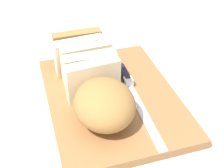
% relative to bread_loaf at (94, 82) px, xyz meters
% --- Properties ---
extents(ground_plane, '(3.00, 3.00, 0.00)m').
position_rel_bread_loaf_xyz_m(ground_plane, '(-0.00, -0.04, -0.06)').
color(ground_plane, beige).
extents(cutting_board, '(0.37, 0.28, 0.02)m').
position_rel_bread_loaf_xyz_m(cutting_board, '(-0.00, -0.04, -0.05)').
color(cutting_board, '#9E6B3D').
rests_on(cutting_board, ground_plane).
extents(bread_loaf, '(0.30, 0.13, 0.09)m').
position_rel_bread_loaf_xyz_m(bread_loaf, '(0.00, 0.00, 0.00)').
color(bread_loaf, '#A8753D').
rests_on(bread_loaf, cutting_board).
extents(bread_knife, '(0.27, 0.03, 0.02)m').
position_rel_bread_loaf_xyz_m(bread_knife, '(0.02, -0.08, -0.04)').
color(bread_knife, silver).
rests_on(bread_knife, cutting_board).
extents(crumb_near_knife, '(0.00, 0.00, 0.00)m').
position_rel_bread_loaf_xyz_m(crumb_near_knife, '(-0.04, -0.04, -0.04)').
color(crumb_near_knife, '#996633').
rests_on(crumb_near_knife, cutting_board).
extents(crumb_near_loaf, '(0.00, 0.00, 0.00)m').
position_rel_bread_loaf_xyz_m(crumb_near_loaf, '(-0.06, -0.08, -0.04)').
color(crumb_near_loaf, '#996633').
rests_on(crumb_near_loaf, cutting_board).
extents(crumb_stray_left, '(0.01, 0.01, 0.01)m').
position_rel_bread_loaf_xyz_m(crumb_stray_left, '(0.04, -0.07, -0.04)').
color(crumb_stray_left, '#996633').
rests_on(crumb_stray_left, cutting_board).
extents(crumb_stray_right, '(0.00, 0.00, 0.00)m').
position_rel_bread_loaf_xyz_m(crumb_stray_right, '(0.03, -0.01, -0.04)').
color(crumb_stray_right, '#996633').
rests_on(crumb_stray_right, cutting_board).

